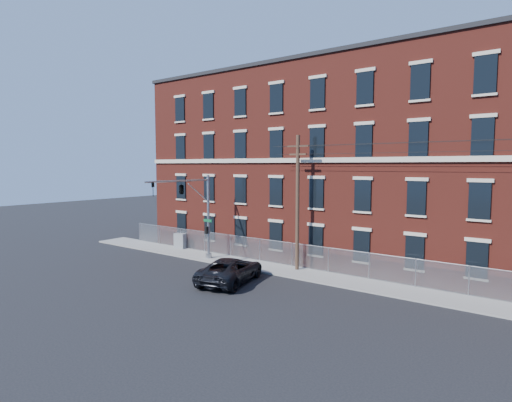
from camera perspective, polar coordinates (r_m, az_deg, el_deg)
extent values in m
plane|color=black|center=(28.83, -3.79, -11.08)|extent=(140.00, 140.00, 0.00)
cube|color=gray|center=(27.88, 23.19, -11.90)|extent=(65.00, 3.00, 0.12)
cube|color=maroon|center=(35.58, 27.03, 4.48)|extent=(55.00, 14.00, 16.00)
cube|color=black|center=(36.52, 27.55, 17.37)|extent=(55.30, 14.30, 0.30)
cube|color=beige|center=(28.63, 24.65, 5.20)|extent=(55.00, 0.18, 0.35)
cube|color=black|center=(41.33, -10.07, -3.15)|extent=(1.20, 0.10, 2.20)
cube|color=black|center=(40.98, -10.14, 1.84)|extent=(1.20, 0.10, 2.20)
cube|color=black|center=(40.96, -10.22, 7.15)|extent=(1.20, 0.10, 2.20)
cube|color=black|center=(41.27, -10.30, 12.15)|extent=(1.20, 0.10, 2.20)
cube|color=black|center=(38.76, -6.34, -3.64)|extent=(1.20, 0.10, 2.20)
cube|color=black|center=(38.40, -6.39, 1.68)|extent=(1.20, 0.10, 2.20)
cube|color=black|center=(38.37, -6.45, 7.36)|extent=(1.20, 0.10, 2.20)
cube|color=black|center=(38.70, -6.50, 12.69)|extent=(1.20, 0.10, 2.20)
cube|color=black|center=(36.38, -2.10, -4.17)|extent=(1.20, 0.10, 2.20)
cube|color=black|center=(36.00, -2.12, 1.50)|extent=(1.20, 0.10, 2.20)
cube|color=black|center=(35.97, -2.14, 7.55)|extent=(1.20, 0.10, 2.20)
cube|color=black|center=(36.32, -2.16, 13.24)|extent=(1.20, 0.10, 2.20)
cube|color=black|center=(34.24, 2.70, -4.74)|extent=(1.20, 0.10, 2.20)
cube|color=black|center=(33.82, 2.73, 1.28)|extent=(1.20, 0.10, 2.20)
cube|color=black|center=(33.80, 2.75, 7.72)|extent=(1.20, 0.10, 2.20)
cube|color=black|center=(34.17, 2.78, 13.76)|extent=(1.20, 0.10, 2.20)
cube|color=black|center=(32.36, 8.12, -5.35)|extent=(1.20, 0.10, 2.20)
cube|color=black|center=(31.92, 8.19, 1.02)|extent=(1.20, 0.10, 2.20)
cube|color=black|center=(31.90, 8.28, 7.85)|extent=(1.20, 0.10, 2.20)
cube|color=black|center=(32.29, 8.36, 14.24)|extent=(1.20, 0.10, 2.20)
cube|color=black|center=(30.81, 14.15, -5.97)|extent=(1.20, 0.10, 2.20)
cube|color=black|center=(30.35, 14.29, 0.73)|extent=(1.20, 0.10, 2.20)
cube|color=black|center=(30.33, 14.44, 7.90)|extent=(1.20, 0.10, 2.20)
cube|color=black|center=(30.74, 14.59, 14.62)|extent=(1.20, 0.10, 2.20)
cube|color=black|center=(29.64, 20.75, -6.57)|extent=(1.20, 0.10, 2.20)
cube|color=black|center=(29.16, 20.96, 0.39)|extent=(1.20, 0.10, 2.20)
cube|color=black|center=(29.13, 21.19, 7.86)|extent=(1.20, 0.10, 2.20)
cube|color=black|center=(29.56, 21.41, 14.84)|extent=(1.20, 0.10, 2.20)
cube|color=black|center=(28.89, 27.81, -7.11)|extent=(1.20, 0.10, 2.20)
cube|color=black|center=(28.39, 28.10, 0.02)|extent=(1.20, 0.10, 2.20)
cube|color=black|center=(28.36, 28.41, 7.70)|extent=(1.20, 0.10, 2.20)
cube|color=black|center=(28.80, 28.71, 14.86)|extent=(1.20, 0.10, 2.20)
cube|color=#A5A8AD|center=(28.85, 23.87, -9.38)|extent=(59.00, 0.02, 1.80)
cylinder|color=#9EA0A5|center=(28.65, 23.93, -7.63)|extent=(59.00, 0.04, 0.04)
cylinder|color=#9EA0A5|center=(45.36, -15.56, -4.05)|extent=(0.06, 0.06, 1.85)
cylinder|color=#9EA0A5|center=(42.97, -13.02, -4.49)|extent=(0.06, 0.06, 1.85)
cylinder|color=#9EA0A5|center=(40.68, -10.17, -4.96)|extent=(0.06, 0.06, 1.85)
cylinder|color=#9EA0A5|center=(38.51, -7.00, -5.48)|extent=(0.06, 0.06, 1.85)
cylinder|color=#9EA0A5|center=(36.47, -3.44, -6.04)|extent=(0.06, 0.06, 1.85)
cylinder|color=#9EA0A5|center=(34.58, 0.52, -6.63)|extent=(0.06, 0.06, 1.85)
cylinder|color=#9EA0A5|center=(32.88, 4.93, -7.25)|extent=(0.06, 0.06, 1.85)
cylinder|color=#9EA0A5|center=(31.40, 9.80, -7.88)|extent=(0.06, 0.06, 1.85)
cylinder|color=#9EA0A5|center=(30.17, 15.12, -8.51)|extent=(0.06, 0.06, 1.85)
cylinder|color=#9EA0A5|center=(29.22, 20.86, -9.10)|extent=(0.06, 0.06, 1.85)
cylinder|color=#9EA0A5|center=(28.57, 26.95, -9.63)|extent=(0.06, 0.06, 1.85)
cylinder|color=#9EA0A5|center=(35.34, -6.49, -2.14)|extent=(0.22, 0.22, 7.00)
cylinder|color=#9EA0A5|center=(35.89, -6.44, -7.38)|extent=(0.50, 0.50, 0.40)
cylinder|color=#9EA0A5|center=(32.80, -10.43, 2.70)|extent=(0.14, 6.50, 0.14)
cylinder|color=#9EA0A5|center=(34.28, -7.90, 1.15)|extent=(0.08, 2.18, 1.56)
cube|color=#0C592D|center=(35.23, -6.59, -2.65)|extent=(0.90, 0.03, 0.22)
cube|color=black|center=(35.31, -6.75, -3.95)|extent=(0.25, 0.25, 0.60)
imported|color=black|center=(31.15, -13.85, 1.52)|extent=(0.16, 0.20, 1.00)
imported|color=black|center=(33.00, -10.10, 1.77)|extent=(0.53, 2.48, 1.00)
cylinder|color=#4E3627|center=(31.23, 5.66, -0.29)|extent=(0.28, 0.28, 10.00)
cube|color=#4E3627|center=(31.14, 5.73, 7.43)|extent=(1.80, 0.12, 0.12)
cube|color=#4E3627|center=(31.11, 5.72, 6.33)|extent=(1.40, 0.12, 0.12)
imported|color=black|center=(28.85, -3.47, -9.34)|extent=(4.15, 6.52, 1.68)
cube|color=slate|center=(40.37, -10.28, -5.34)|extent=(1.17, 0.69, 1.38)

